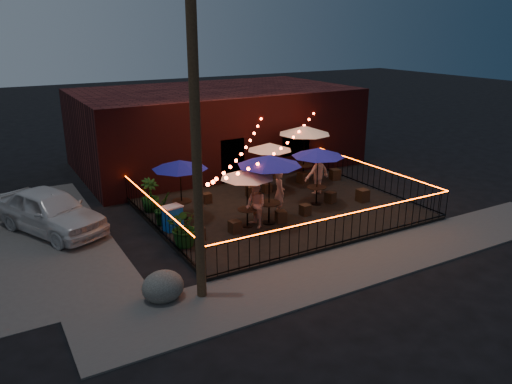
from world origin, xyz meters
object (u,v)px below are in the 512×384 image
cooler (172,218)px  cafe_table_1 (180,165)px  cafe_table_0 (247,175)px  cafe_table_3 (270,147)px  utility_pole (197,155)px  cafe_table_2 (269,161)px  cafe_table_4 (318,153)px  cafe_table_5 (304,131)px  boulder (163,287)px

cooler → cafe_table_1: bearing=37.2°
cafe_table_0 → cafe_table_3: size_ratio=1.00×
utility_pole → cafe_table_1: size_ratio=3.08×
cafe_table_0 → cafe_table_2: bearing=-8.1°
cafe_table_1 → cafe_table_4: 5.51m
cafe_table_0 → cafe_table_2: size_ratio=0.86×
cafe_table_4 → cafe_table_5: bearing=65.0°
cafe_table_5 → cooler: (-7.40, -2.50, -1.96)m
utility_pole → cafe_table_3: utility_pole is taller
cafe_table_1 → cafe_table_5: 6.90m
cafe_table_0 → cafe_table_4: bearing=11.1°
cooler → cafe_table_2: bearing=-33.0°
cafe_table_2 → boulder: size_ratio=2.54×
cafe_table_0 → cafe_table_1: bearing=132.8°
utility_pole → cafe_table_0: bearing=46.3°
cafe_table_4 → cafe_table_0: bearing=-168.9°
cafe_table_1 → cafe_table_5: (6.70, 1.64, 0.33)m
cafe_table_3 → cooler: (-5.30, -2.09, -1.52)m
cafe_table_0 → cafe_table_4: size_ratio=0.95×
cafe_table_1 → boulder: bearing=-116.9°
utility_pole → cafe_table_5: bearing=40.4°
cafe_table_1 → cafe_table_4: size_ratio=1.11×
cafe_table_3 → cooler: size_ratio=2.48×
cafe_table_0 → cafe_table_5: 6.09m
cafe_table_5 → boulder: size_ratio=2.75×
cafe_table_4 → boulder: size_ratio=2.31×
cafe_table_4 → cafe_table_5: 3.14m
cafe_table_1 → cooler: size_ratio=2.89×
cafe_table_1 → cafe_table_4: bearing=-12.5°
cafe_table_0 → cafe_table_1: (-1.77, 1.90, 0.12)m
cafe_table_0 → cafe_table_5: size_ratio=0.80×
cafe_table_1 → cafe_table_0: bearing=-47.2°
cafe_table_2 → cafe_table_4: bearing=16.7°
cafe_table_0 → boulder: cafe_table_0 is taller
utility_pole → cafe_table_0: 5.22m
utility_pole → cooler: 5.76m
cafe_table_3 → cafe_table_5: (2.10, 0.41, 0.44)m
cafe_table_4 → boulder: (-7.95, -3.87, -1.90)m
cafe_table_4 → cafe_table_5: (1.32, 2.84, 0.27)m
cafe_table_0 → cafe_table_3: (2.83, 3.13, 0.02)m
cooler → cafe_table_5: bearing=5.1°
cafe_table_4 → cafe_table_2: bearing=-163.3°
cafe_table_5 → utility_pole: bearing=-139.6°
cafe_table_1 → cafe_table_2: (2.61, -2.02, 0.28)m
cooler → boulder: bearing=-127.6°
cooler → cafe_table_3: bearing=7.9°
cafe_table_0 → cafe_table_1: cafe_table_1 is taller
cafe_table_0 → utility_pole: bearing=-133.7°
cafe_table_2 → cafe_table_5: size_ratio=0.92×
cafe_table_3 → cafe_table_5: cafe_table_5 is taller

